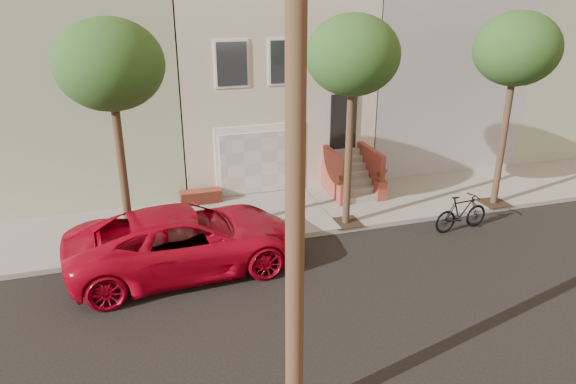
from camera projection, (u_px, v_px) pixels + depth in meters
name	position (u px, v px, depth m)	size (l,w,h in m)	color
ground	(370.00, 296.00, 12.98)	(90.00, 90.00, 0.00)	black
sidewalk	(301.00, 211.00, 17.71)	(40.00, 3.70, 0.15)	gray
house_row	(256.00, 77.00, 21.61)	(33.10, 11.70, 7.00)	#BDB2A2
tree_left	(110.00, 66.00, 13.02)	(2.70, 2.57, 6.30)	#2D2116
tree_mid	(353.00, 57.00, 14.82)	(2.70, 2.57, 6.30)	#2D2116
tree_right	(517.00, 50.00, 16.34)	(2.70, 2.57, 6.30)	#2D2116
pickup_truck	(186.00, 240.00, 13.95)	(2.83, 6.14, 1.71)	#B3061E
motorcycle	(461.00, 213.00, 16.31)	(0.55, 1.93, 1.16)	black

